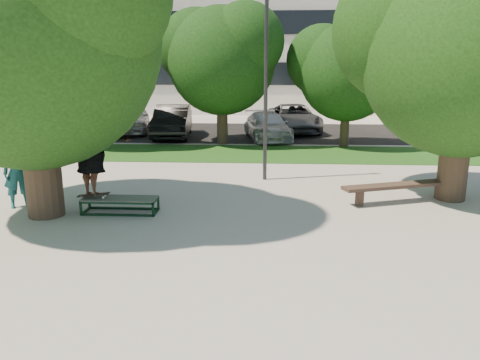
# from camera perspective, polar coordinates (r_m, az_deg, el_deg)

# --- Properties ---
(ground) EXTENTS (120.00, 120.00, 0.00)m
(ground) POSITION_cam_1_polar(r_m,az_deg,el_deg) (10.10, -2.88, -6.49)
(ground) COLOR #A69F99
(ground) RESTS_ON ground
(grass_strip) EXTENTS (30.00, 4.00, 0.02)m
(grass_strip) POSITION_cam_1_polar(r_m,az_deg,el_deg) (19.24, 3.10, 3.23)
(grass_strip) COLOR #1A4914
(grass_strip) RESTS_ON ground
(asphalt_strip) EXTENTS (40.00, 8.00, 0.01)m
(asphalt_strip) POSITION_cam_1_polar(r_m,az_deg,el_deg) (25.68, 0.92, 5.86)
(asphalt_strip) COLOR black
(asphalt_strip) RESTS_ON ground
(tree_left) EXTENTS (6.96, 5.95, 7.12)m
(tree_left) POSITION_cam_1_polar(r_m,az_deg,el_deg) (11.84, -24.69, 17.05)
(tree_left) COLOR #38281E
(tree_left) RESTS_ON ground
(tree_right) EXTENTS (6.24, 5.33, 6.51)m
(tree_right) POSITION_cam_1_polar(r_m,az_deg,el_deg) (13.44, 25.45, 15.02)
(tree_right) COLOR #38281E
(tree_right) RESTS_ON ground
(bg_tree_left) EXTENTS (5.28, 4.51, 5.77)m
(bg_tree_left) POSITION_cam_1_polar(r_m,az_deg,el_deg) (21.87, -17.61, 13.69)
(bg_tree_left) COLOR #38281E
(bg_tree_left) RESTS_ON ground
(bg_tree_mid) EXTENTS (5.76, 4.92, 6.24)m
(bg_tree_mid) POSITION_cam_1_polar(r_m,az_deg,el_deg) (21.62, -2.44, 15.05)
(bg_tree_mid) COLOR #38281E
(bg_tree_mid) RESTS_ON ground
(bg_tree_right) EXTENTS (5.04, 4.31, 5.43)m
(bg_tree_right) POSITION_cam_1_polar(r_m,az_deg,el_deg) (21.27, 12.80, 13.34)
(bg_tree_right) COLOR #38281E
(bg_tree_right) RESTS_ON ground
(lamppost) EXTENTS (0.25, 0.15, 6.11)m
(lamppost) POSITION_cam_1_polar(r_m,az_deg,el_deg) (14.43, 3.17, 12.33)
(lamppost) COLOR #2D2D30
(lamppost) RESTS_ON ground
(office_building) EXTENTS (30.00, 14.12, 16.00)m
(office_building) POSITION_cam_1_polar(r_m,az_deg,el_deg) (41.76, -0.97, 19.83)
(office_building) COLOR silver
(office_building) RESTS_ON ground
(grind_box) EXTENTS (1.80, 0.60, 0.38)m
(grind_box) POSITION_cam_1_polar(r_m,az_deg,el_deg) (11.78, -14.39, -2.98)
(grind_box) COLOR black
(grind_box) RESTS_ON ground
(skater_rig) EXTENTS (2.25, 0.92, 1.85)m
(skater_rig) POSITION_cam_1_polar(r_m,az_deg,el_deg) (11.73, -17.75, 2.51)
(skater_rig) COLOR white
(skater_rig) RESTS_ON grind_box
(bystander) EXTENTS (0.78, 0.72, 1.80)m
(bystander) POSITION_cam_1_polar(r_m,az_deg,el_deg) (12.97, -25.54, 0.83)
(bystander) COLOR #165055
(bystander) RESTS_ON ground
(bench) EXTENTS (3.23, 1.49, 0.50)m
(bench) POSITION_cam_1_polar(r_m,az_deg,el_deg) (12.95, 19.02, -0.76)
(bench) COLOR #433128
(bench) RESTS_ON ground
(car_silver_a) EXTENTS (2.77, 4.93, 1.59)m
(car_silver_a) POSITION_cam_1_polar(r_m,az_deg,el_deg) (26.09, -13.17, 7.37)
(car_silver_a) COLOR silver
(car_silver_a) RESTS_ON asphalt_strip
(car_dark) EXTENTS (2.15, 4.98, 1.60)m
(car_dark) POSITION_cam_1_polar(r_m,az_deg,el_deg) (24.01, -8.25, 7.08)
(car_dark) COLOR black
(car_dark) RESTS_ON asphalt_strip
(car_grey) EXTENTS (3.08, 5.61, 1.49)m
(car_grey) POSITION_cam_1_polar(r_m,az_deg,el_deg) (25.99, 6.53, 7.51)
(car_grey) COLOR slate
(car_grey) RESTS_ON asphalt_strip
(car_silver_b) EXTENTS (2.67, 4.77, 1.31)m
(car_silver_b) POSITION_cam_1_polar(r_m,az_deg,el_deg) (23.10, 3.34, 6.58)
(car_silver_b) COLOR silver
(car_silver_b) RESTS_ON asphalt_strip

